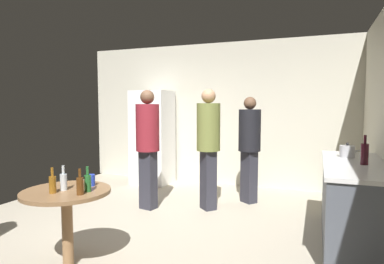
{
  "coord_description": "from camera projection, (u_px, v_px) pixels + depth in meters",
  "views": [
    {
      "loc": [
        1.9,
        -3.48,
        1.51
      ],
      "look_at": [
        0.39,
        0.45,
        1.17
      ],
      "focal_mm": 30.79,
      "sensor_mm": 36.0,
      "label": 1
    }
  ],
  "objects": [
    {
      "name": "beer_bottle_amber",
      "position": [
        53.0,
        184.0,
        2.92
      ],
      "size": [
        0.06,
        0.06,
        0.23
      ],
      "color": "#8C5919",
      "rests_on": "foreground_table"
    },
    {
      "name": "refrigerator",
      "position": [
        153.0,
        137.0,
        6.41
      ],
      "size": [
        0.7,
        0.68,
        1.8
      ],
      "color": "white",
      "rests_on": "ground_plane"
    },
    {
      "name": "ground_plane",
      "position": [
        150.0,
        233.0,
        4.04
      ],
      "size": [
        5.2,
        5.2,
        0.1
      ],
      "primitive_type": "cube",
      "color": "#B2A893"
    },
    {
      "name": "person_in_black_shirt",
      "position": [
        249.0,
        141.0,
        5.09
      ],
      "size": [
        0.48,
        0.48,
        1.65
      ],
      "rotation": [
        0.0,
        0.0,
        -2.24
      ],
      "color": "#2D2D38",
      "rests_on": "ground_plane"
    },
    {
      "name": "beer_bottle_brown",
      "position": [
        80.0,
        185.0,
        2.87
      ],
      "size": [
        0.06,
        0.06,
        0.23
      ],
      "color": "#593314",
      "rests_on": "foreground_table"
    },
    {
      "name": "beer_bottle_green",
      "position": [
        88.0,
        182.0,
        2.97
      ],
      "size": [
        0.06,
        0.06,
        0.23
      ],
      "color": "#26662D",
      "rests_on": "foreground_table"
    },
    {
      "name": "foreground_table",
      "position": [
        67.0,
        201.0,
        3.04
      ],
      "size": [
        0.8,
        0.8,
        0.73
      ],
      "color": "olive",
      "rests_on": "ground_plane"
    },
    {
      "name": "person_in_olive_shirt",
      "position": [
        208.0,
        139.0,
        4.75
      ],
      "size": [
        0.48,
        0.48,
        1.75
      ],
      "rotation": [
        0.0,
        0.0,
        -2.34
      ],
      "color": "#2D2D38",
      "rests_on": "ground_plane"
    },
    {
      "name": "plastic_cup_blue",
      "position": [
        91.0,
        180.0,
        3.19
      ],
      "size": [
        0.08,
        0.08,
        0.11
      ],
      "primitive_type": "cylinder",
      "color": "blue",
      "rests_on": "foreground_table"
    },
    {
      "name": "wall_back",
      "position": [
        214.0,
        114.0,
        6.38
      ],
      "size": [
        5.32,
        0.06,
        2.7
      ],
      "primitive_type": "cube",
      "color": "beige",
      "rests_on": "ground_plane"
    },
    {
      "name": "beer_bottle_clear",
      "position": [
        64.0,
        181.0,
        3.02
      ],
      "size": [
        0.06,
        0.06,
        0.23
      ],
      "color": "silver",
      "rests_on": "foreground_table"
    },
    {
      "name": "person_in_maroon_shirt",
      "position": [
        148.0,
        140.0,
        4.78
      ],
      "size": [
        0.4,
        0.4,
        1.74
      ],
      "rotation": [
        0.0,
        0.0,
        -1.78
      ],
      "color": "#2D2D38",
      "rests_on": "ground_plane"
    },
    {
      "name": "kitchen_counter",
      "position": [
        353.0,
        203.0,
        3.57
      ],
      "size": [
        0.64,
        1.84,
        0.9
      ],
      "color": "#4C515B",
      "rests_on": "ground_plane"
    },
    {
      "name": "kettle",
      "position": [
        347.0,
        151.0,
        3.9
      ],
      "size": [
        0.24,
        0.17,
        0.18
      ],
      "color": "#B2B2B7",
      "rests_on": "kitchen_counter"
    },
    {
      "name": "wine_bottle_on_counter",
      "position": [
        365.0,
        153.0,
        3.4
      ],
      "size": [
        0.08,
        0.08,
        0.31
      ],
      "color": "#3F141E",
      "rests_on": "kitchen_counter"
    }
  ]
}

